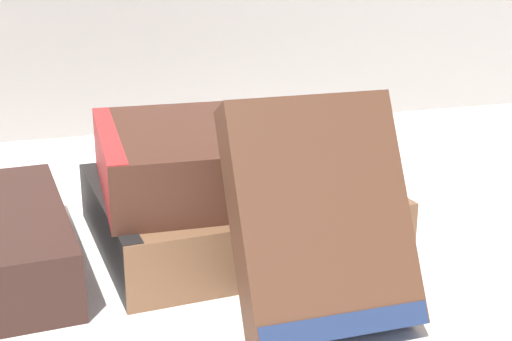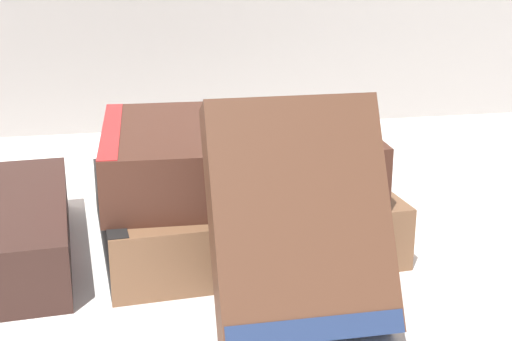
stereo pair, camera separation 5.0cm
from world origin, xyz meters
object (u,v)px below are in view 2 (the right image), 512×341
object	(u,v)px
book_leaning_front	(300,227)
pocket_watch	(295,119)
book_flat_top	(226,154)
reading_glasses	(182,182)
book_flat_bottom	(231,210)

from	to	relation	value
book_leaning_front	pocket_watch	distance (m)	0.13
book_flat_top	reading_glasses	xyz separation A→B (m)	(-0.02, 0.12, -0.06)
book_flat_bottom	book_leaning_front	distance (m)	0.13
book_flat_bottom	pocket_watch	size ratio (longest dim) A/B	3.33
book_flat_top	reading_glasses	bearing A→B (deg)	101.29
reading_glasses	book_flat_bottom	bearing A→B (deg)	-82.88
pocket_watch	book_flat_bottom	bearing A→B (deg)	172.78
book_flat_bottom	reading_glasses	size ratio (longest dim) A/B	1.92
book_flat_top	book_leaning_front	size ratio (longest dim) A/B	1.46
book_flat_top	book_flat_bottom	bearing A→B (deg)	-27.43
book_flat_bottom	book_flat_top	distance (m)	0.04
book_leaning_front	reading_glasses	xyz separation A→B (m)	(-0.04, 0.25, -0.06)
book_flat_top	reading_glasses	world-z (taller)	book_flat_top
book_leaning_front	reading_glasses	distance (m)	0.26
pocket_watch	book_flat_top	bearing A→B (deg)	171.25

